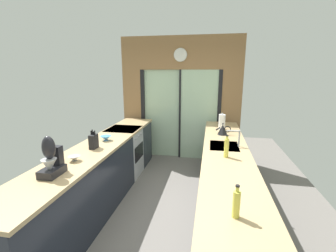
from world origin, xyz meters
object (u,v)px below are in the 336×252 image
Objects in this scene: soap_bottle_near at (236,204)px; stand_mixer at (51,160)px; paper_towel_roll at (222,122)px; soap_bottle_far at (226,148)px; mixing_bowl_near at (74,158)px; mixing_bowl_far at (106,138)px; knife_block at (94,141)px; kettle at (223,129)px; oven_range at (124,152)px.

stand_mixer is at bearing 167.86° from soap_bottle_near.
soap_bottle_far is at bearing -90.00° from paper_towel_roll.
paper_towel_roll reaches higher than mixing_bowl_near.
mixing_bowl_far is at bearing -149.34° from paper_towel_roll.
mixing_bowl_far is 0.40× the size of stand_mixer.
soap_bottle_far is at bearing -0.30° from knife_block.
paper_towel_roll is (1.78, 1.91, 0.10)m from mixing_bowl_near.
mixing_bowl_near is 1.84m from soap_bottle_far.
stand_mixer reaches higher than mixing_bowl_near.
kettle is 0.98× the size of soap_bottle_near.
oven_range is 6.31× the size of mixing_bowl_near.
mixing_bowl_near is at bearing -165.31° from soap_bottle_far.
paper_towel_roll is (1.78, 1.06, 0.10)m from mixing_bowl_far.
paper_towel_roll is (1.78, 2.30, -0.02)m from stand_mixer.
paper_towel_roll is (0.00, 1.44, 0.01)m from soap_bottle_far.
mixing_bowl_far is (0.02, -0.77, 0.50)m from oven_range.
stand_mixer reaches higher than knife_block.
knife_block is 2.17m from soap_bottle_near.
stand_mixer is 1.48× the size of soap_bottle_far.
stand_mixer is (0.02, -2.01, 0.63)m from oven_range.
oven_range is 2.11m from stand_mixer.
mixing_bowl_far is at bearing -88.63° from oven_range.
knife_block is at bearing 179.70° from soap_bottle_far.
knife_block reaches higher than kettle.
mixing_bowl_near is 0.35× the size of stand_mixer.
mixing_bowl_near is at bearing -90.00° from knife_block.
soap_bottle_near is 2.68m from paper_towel_roll.
knife_block is at bearing 90.00° from stand_mixer.
mixing_bowl_near is 0.57× the size of soap_bottle_near.
mixing_bowl_near is 0.48m from knife_block.
paper_towel_roll is (1.80, 0.28, 0.60)m from oven_range.
knife_block is 0.94× the size of soap_bottle_far.
stand_mixer is at bearing -90.00° from knife_block.
paper_towel_roll is at bearing 38.81° from knife_block.
soap_bottle_near is (-0.00, -2.31, 0.02)m from kettle.
knife_block is at bearing -141.19° from paper_towel_roll.
soap_bottle_near is at bearing -23.43° from mixing_bowl_near.
oven_range is 1.89m from kettle.
oven_range is 3.68× the size of kettle.
kettle is at bearing -2.76° from oven_range.
kettle is at bearing -89.68° from paper_towel_roll.
kettle reaches higher than mixing_bowl_far.
soap_bottle_far is at bearing 90.00° from soap_bottle_near.
stand_mixer is at bearing -127.78° from paper_towel_roll.
stand_mixer is at bearing -89.48° from oven_range.
soap_bottle_far reaches higher than knife_block.
stand_mixer is (0.00, -1.24, 0.12)m from mixing_bowl_far.
knife_block is at bearing 90.00° from mixing_bowl_near.
kettle is at bearing 89.95° from soap_bottle_near.
paper_towel_roll is (1.78, 1.43, 0.04)m from knife_block.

